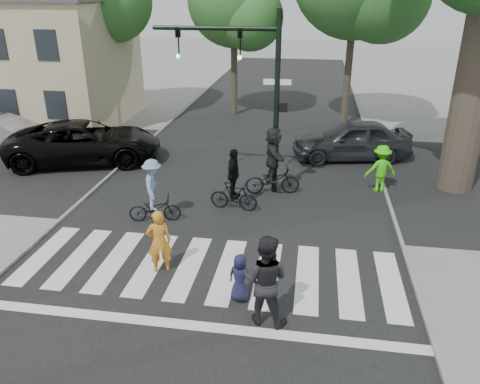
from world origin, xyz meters
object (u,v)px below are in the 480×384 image
(pedestrian_adult, at_px, (265,280))
(car_suv, at_px, (85,142))
(car_grey, at_px, (351,140))
(pedestrian_child, at_px, (240,278))
(car_silver, at_px, (5,133))
(pedestrian_woman, at_px, (159,242))
(cyclist_mid, at_px, (234,185))
(cyclist_left, at_px, (154,195))
(cyclist_right, at_px, (273,165))
(traffic_signal, at_px, (251,78))

(pedestrian_adult, distance_m, car_suv, 12.10)
(car_suv, height_order, car_grey, car_suv)
(pedestrian_child, height_order, car_silver, car_silver)
(pedestrian_woman, height_order, car_grey, pedestrian_woman)
(pedestrian_woman, bearing_deg, car_grey, -141.90)
(cyclist_mid, relative_size, car_suv, 0.34)
(cyclist_left, xyz_separation_m, car_suv, (-4.48, 4.68, -0.02))
(cyclist_right, height_order, car_grey, cyclist_right)
(car_grey, bearing_deg, car_silver, -97.99)
(traffic_signal, bearing_deg, pedestrian_woman, -105.42)
(traffic_signal, xyz_separation_m, pedestrian_adult, (1.27, -6.97, -2.88))
(traffic_signal, relative_size, pedestrian_child, 5.16)
(cyclist_mid, xyz_separation_m, car_grey, (3.96, 5.62, -0.02))
(car_suv, bearing_deg, cyclist_right, -121.52)
(traffic_signal, bearing_deg, car_suv, 165.27)
(car_suv, bearing_deg, traffic_signal, -121.72)
(pedestrian_woman, height_order, cyclist_right, cyclist_right)
(cyclist_right, xyz_separation_m, car_silver, (-12.14, 3.15, -0.34))
(pedestrian_woman, distance_m, cyclist_mid, 3.99)
(pedestrian_woman, relative_size, car_suv, 0.28)
(cyclist_right, distance_m, car_grey, 5.03)
(traffic_signal, bearing_deg, cyclist_left, -131.78)
(traffic_signal, distance_m, car_silver, 12.14)
(pedestrian_adult, distance_m, car_silver, 16.06)
(car_silver, bearing_deg, cyclist_left, -126.52)
(car_suv, bearing_deg, pedestrian_child, -153.87)
(pedestrian_adult, relative_size, cyclist_left, 1.03)
(pedestrian_child, xyz_separation_m, car_silver, (-11.97, 9.30, 0.13))
(pedestrian_adult, distance_m, cyclist_mid, 5.53)
(traffic_signal, height_order, pedestrian_child, traffic_signal)
(traffic_signal, distance_m, pedestrian_adult, 7.65)
(cyclist_left, bearing_deg, traffic_signal, 48.22)
(traffic_signal, xyz_separation_m, cyclist_right, (0.80, -0.18, -2.85))
(car_suv, bearing_deg, car_grey, -95.84)
(cyclist_mid, bearing_deg, traffic_signal, 79.79)
(cyclist_left, height_order, car_silver, cyclist_left)
(car_silver, bearing_deg, pedestrian_woman, -133.78)
(traffic_signal, bearing_deg, cyclist_mid, -100.21)
(pedestrian_child, xyz_separation_m, car_grey, (3.02, 10.28, 0.23))
(cyclist_mid, distance_m, car_suv, 7.58)
(pedestrian_child, xyz_separation_m, car_suv, (-7.65, 8.17, 0.25))
(car_suv, bearing_deg, cyclist_left, -153.20)
(cyclist_mid, distance_m, cyclist_right, 1.86)
(pedestrian_woman, relative_size, pedestrian_child, 1.44)
(pedestrian_child, bearing_deg, car_suv, -31.10)
(car_grey, bearing_deg, traffic_signal, -54.55)
(pedestrian_woman, distance_m, car_grey, 10.74)
(cyclist_left, distance_m, car_suv, 6.48)
(pedestrian_woman, height_order, cyclist_mid, cyclist_mid)
(pedestrian_child, relative_size, cyclist_right, 0.49)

